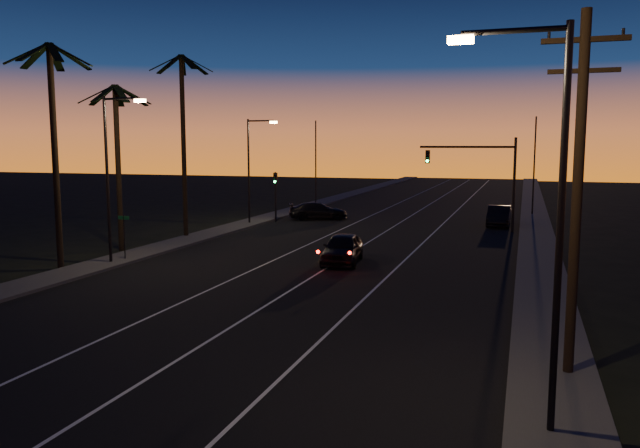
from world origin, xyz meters
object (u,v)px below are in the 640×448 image
(right_car, at_px, (499,216))
(cross_car, at_px, (318,211))
(lead_car, at_px, (342,248))
(signal_mast, at_px, (482,167))
(utility_pole, at_px, (578,188))

(right_car, relative_size, cross_car, 0.89)
(right_car, distance_m, cross_car, 15.11)
(cross_car, bearing_deg, lead_car, -67.80)
(signal_mast, bearing_deg, utility_pole, -81.53)
(right_car, xyz_separation_m, cross_car, (-15.10, -0.36, -0.06))
(utility_pole, bearing_deg, right_car, 95.53)
(utility_pole, relative_size, lead_car, 1.82)
(signal_mast, relative_size, cross_car, 1.29)
(lead_car, bearing_deg, cross_car, 112.20)
(right_car, bearing_deg, cross_car, -178.62)
(lead_car, bearing_deg, signal_mast, 68.25)
(signal_mast, xyz_separation_m, cross_car, (-13.86, 2.91, -4.03))
(signal_mast, xyz_separation_m, lead_car, (-6.27, -15.70, -3.96))
(cross_car, bearing_deg, signal_mast, -11.86)
(utility_pole, distance_m, lead_car, 18.43)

